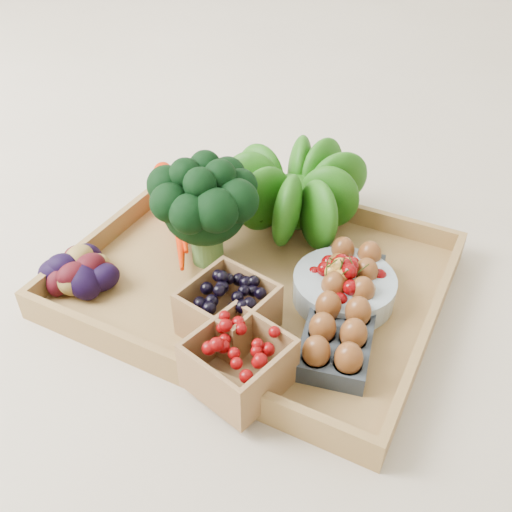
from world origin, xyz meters
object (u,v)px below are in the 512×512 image
at_px(cherry_bowl, 344,288).
at_px(egg_carton, 344,312).
at_px(tray, 256,282).
at_px(broccoli, 206,226).

distance_m(cherry_bowl, egg_carton, 0.05).
relative_size(tray, broccoli, 3.23).
relative_size(tray, egg_carton, 2.11).
distance_m(broccoli, cherry_bowl, 0.23).
distance_m(broccoli, egg_carton, 0.25).
xyz_separation_m(tray, broccoli, (-0.09, 0.01, 0.07)).
bearing_deg(broccoli, tray, -4.22).
relative_size(broccoli, egg_carton, 0.65).
relative_size(cherry_bowl, egg_carton, 0.59).
xyz_separation_m(cherry_bowl, egg_carton, (0.02, -0.04, -0.00)).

